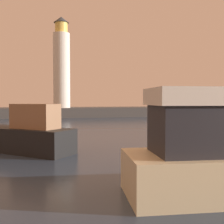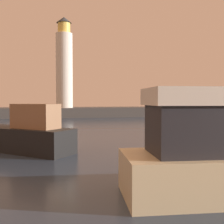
{
  "view_description": "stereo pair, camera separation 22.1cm",
  "coord_description": "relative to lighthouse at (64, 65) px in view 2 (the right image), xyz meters",
  "views": [
    {
      "loc": [
        -2.45,
        -0.97,
        3.12
      ],
      "look_at": [
        1.25,
        14.83,
        2.43
      ],
      "focal_mm": 44.07,
      "sensor_mm": 36.0,
      "label": 1
    },
    {
      "loc": [
        -2.24,
        -1.02,
        3.12
      ],
      "look_at": [
        1.25,
        14.83,
        2.43
      ],
      "focal_mm": 44.07,
      "sensor_mm": 36.0,
      "label": 2
    }
  ],
  "objects": [
    {
      "name": "motorboat_0",
      "position": [
        -4.69,
        -33.88,
        -8.69
      ],
      "size": [
        7.66,
        6.97,
        3.12
      ],
      "color": "black",
      "rests_on": "ground_plane"
    },
    {
      "name": "breakwater",
      "position": [
        -0.1,
        0.0,
        -8.79
      ],
      "size": [
        75.96,
        6.69,
        1.75
      ],
      "primitive_type": "cube",
      "color": "#423F3D",
      "rests_on": "ground_plane"
    },
    {
      "name": "lighthouse",
      "position": [
        0.0,
        0.0,
        0.0
      ],
      "size": [
        3.06,
        3.06,
        16.72
      ],
      "color": "silver",
      "rests_on": "breakwater"
    },
    {
      "name": "ground_plane",
      "position": [
        -0.1,
        -25.41,
        -9.67
      ],
      "size": [
        220.0,
        220.0,
        0.0
      ],
      "primitive_type": "plane",
      "color": "#2D3D51"
    }
  ]
}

